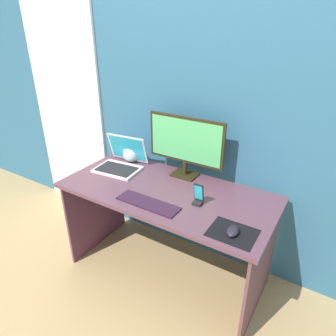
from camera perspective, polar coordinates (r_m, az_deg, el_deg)
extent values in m
plane|color=tan|center=(2.46, -0.22, -18.81)|extent=(8.00, 8.00, 0.00)
cube|color=#2D5E7C|center=(2.15, 5.58, 12.93)|extent=(6.00, 0.04, 2.50)
cube|color=white|center=(2.98, -18.30, 10.72)|extent=(0.82, 0.02, 2.02)
cube|color=#573542|center=(2.02, -0.26, -4.52)|extent=(1.43, 0.67, 0.03)
cube|color=#5D3248|center=(2.58, -13.18, -7.25)|extent=(0.02, 0.63, 0.69)
cube|color=brown|center=(2.04, 16.96, -18.22)|extent=(0.02, 0.63, 0.69)
cube|color=black|center=(2.20, 3.21, -1.26)|extent=(0.18, 0.14, 0.01)
cylinder|color=black|center=(2.18, 3.25, 0.02)|extent=(0.04, 0.04, 0.10)
cube|color=black|center=(2.09, 3.40, 5.28)|extent=(0.57, 0.02, 0.33)
cube|color=#4CB266|center=(2.09, 3.26, 5.19)|extent=(0.53, 0.00, 0.29)
cube|color=silver|center=(2.30, -9.46, -0.26)|extent=(0.35, 0.27, 0.02)
cube|color=black|center=(2.29, -9.64, -0.16)|extent=(0.31, 0.21, 0.00)
cube|color=silver|center=(2.37, -7.63, 3.71)|extent=(0.33, 0.10, 0.22)
cube|color=#26A5BF|center=(2.36, -7.69, 3.71)|extent=(0.30, 0.09, 0.19)
sphere|color=silver|center=(2.42, -6.86, 2.74)|extent=(0.14, 0.14, 0.14)
cube|color=#2D172B|center=(1.87, -3.81, -6.63)|extent=(0.41, 0.13, 0.01)
cube|color=black|center=(1.68, 12.06, -11.83)|extent=(0.25, 0.20, 0.00)
ellipsoid|color=black|center=(1.66, 12.09, -11.54)|extent=(0.07, 0.11, 0.04)
cube|color=black|center=(1.87, 5.60, -6.55)|extent=(0.06, 0.05, 0.02)
cube|color=black|center=(1.85, 5.84, -4.59)|extent=(0.06, 0.03, 0.12)
cube|color=#26A5BF|center=(1.84, 5.76, -4.64)|extent=(0.05, 0.02, 0.10)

